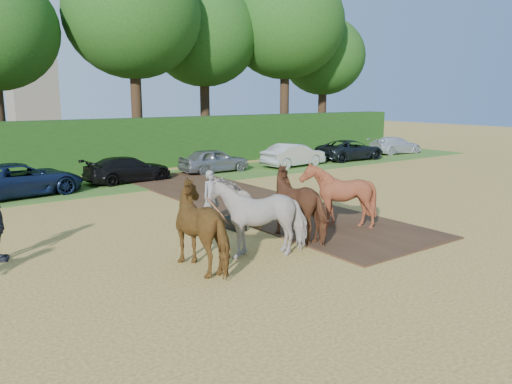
% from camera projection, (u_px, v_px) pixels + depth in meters
% --- Properties ---
extents(ground, '(120.00, 120.00, 0.00)m').
position_uv_depth(ground, '(342.00, 248.00, 14.32)').
color(ground, gold).
rests_on(ground, ground).
extents(earth_strip, '(4.50, 17.00, 0.05)m').
position_uv_depth(earth_strip, '(246.00, 201.00, 20.73)').
color(earth_strip, '#472D1C').
rests_on(earth_strip, ground).
extents(grass_verge, '(50.00, 5.00, 0.03)m').
position_uv_depth(grass_verge, '(143.00, 181.00, 25.42)').
color(grass_verge, '#38601E').
rests_on(grass_verge, ground).
extents(hedgerow, '(46.00, 1.60, 3.00)m').
position_uv_depth(hedgerow, '(110.00, 145.00, 28.71)').
color(hedgerow, '#14380F').
rests_on(hedgerow, ground).
extents(plough_team, '(7.15, 5.48, 2.17)m').
position_uv_depth(plough_team, '(280.00, 208.00, 14.56)').
color(plough_team, brown).
rests_on(plough_team, ground).
extents(parked_cars, '(40.92, 3.50, 1.47)m').
position_uv_depth(parked_cars, '(186.00, 165.00, 26.60)').
color(parked_cars, '#B9B9C0').
rests_on(parked_cars, ground).
extents(treeline, '(48.70, 10.60, 14.21)m').
position_uv_depth(treeline, '(55.00, 14.00, 28.83)').
color(treeline, '#382616').
rests_on(treeline, ground).
extents(church, '(5.20, 5.20, 27.00)m').
position_uv_depth(church, '(25.00, 13.00, 57.64)').
color(church, slate).
rests_on(church, ground).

